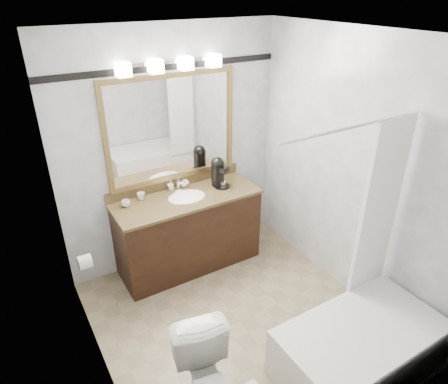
{
  "coord_description": "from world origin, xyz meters",
  "views": [
    {
      "loc": [
        -1.53,
        -2.27,
        2.79
      ],
      "look_at": [
        0.05,
        0.35,
        1.19
      ],
      "focal_mm": 32.0,
      "sensor_mm": 36.0,
      "label": 1
    }
  ],
  "objects": [
    {
      "name": "vanity",
      "position": [
        0.0,
        1.02,
        0.44
      ],
      "size": [
        1.53,
        0.58,
        0.97
      ],
      "color": "black",
      "rests_on": "ground"
    },
    {
      "name": "soap_bottle_a",
      "position": [
        -0.07,
        1.23,
        0.9
      ],
      "size": [
        0.06,
        0.06,
        0.1
      ],
      "primitive_type": "imported",
      "rotation": [
        0.0,
        0.0,
        -0.42
      ],
      "color": "white",
      "rests_on": "vanity"
    },
    {
      "name": "vanity_light_bar",
      "position": [
        0.0,
        1.23,
        2.13
      ],
      "size": [
        1.02,
        0.14,
        0.12
      ],
      "color": "silver",
      "rests_on": "room"
    },
    {
      "name": "accent_stripe",
      "position": [
        0.0,
        1.29,
        2.1
      ],
      "size": [
        2.4,
        0.01,
        0.06
      ],
      "primitive_type": "cube",
      "color": "black",
      "rests_on": "room"
    },
    {
      "name": "coffee_maker",
      "position": [
        0.41,
        1.07,
        1.02
      ],
      "size": [
        0.18,
        0.21,
        0.33
      ],
      "rotation": [
        0.0,
        0.0,
        0.34
      ],
      "color": "black",
      "rests_on": "vanity"
    },
    {
      "name": "room",
      "position": [
        0.0,
        0.0,
        1.25
      ],
      "size": [
        2.42,
        2.62,
        2.52
      ],
      "color": "gray",
      "rests_on": "ground"
    },
    {
      "name": "soap_bar",
      "position": [
        -0.03,
        1.13,
        0.86
      ],
      "size": [
        0.08,
        0.05,
        0.02
      ],
      "primitive_type": "cube",
      "rotation": [
        0.0,
        0.0,
        0.15
      ],
      "color": "beige",
      "rests_on": "vanity"
    },
    {
      "name": "cup_left",
      "position": [
        -0.6,
        1.14,
        0.88
      ],
      "size": [
        0.09,
        0.09,
        0.07
      ],
      "primitive_type": "imported",
      "rotation": [
        0.0,
        0.0,
        -0.13
      ],
      "color": "white",
      "rests_on": "vanity"
    },
    {
      "name": "bathtub",
      "position": [
        0.55,
        -0.9,
        0.28
      ],
      "size": [
        1.3,
        0.75,
        1.96
      ],
      "color": "white",
      "rests_on": "ground"
    },
    {
      "name": "soap_bottle_b",
      "position": [
        0.07,
        1.23,
        0.89
      ],
      "size": [
        0.08,
        0.08,
        0.09
      ],
      "primitive_type": "imported",
      "rotation": [
        0.0,
        0.0,
        0.28
      ],
      "color": "white",
      "rests_on": "vanity"
    },
    {
      "name": "cup_right",
      "position": [
        -0.42,
        1.2,
        0.89
      ],
      "size": [
        0.1,
        0.1,
        0.07
      ],
      "primitive_type": "imported",
      "rotation": [
        0.0,
        0.0,
        0.43
      ],
      "color": "white",
      "rests_on": "vanity"
    },
    {
      "name": "tp_roll",
      "position": [
        -1.14,
        0.66,
        0.7
      ],
      "size": [
        0.11,
        0.12,
        0.12
      ],
      "primitive_type": "cylinder",
      "rotation": [
        0.0,
        1.57,
        0.0
      ],
      "color": "white",
      "rests_on": "room"
    },
    {
      "name": "mirror",
      "position": [
        0.0,
        1.28,
        1.5
      ],
      "size": [
        1.4,
        0.04,
        1.1
      ],
      "color": "olive",
      "rests_on": "room"
    }
  ]
}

